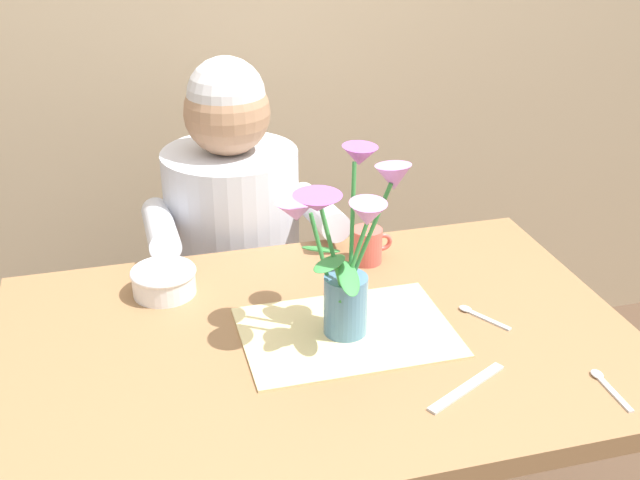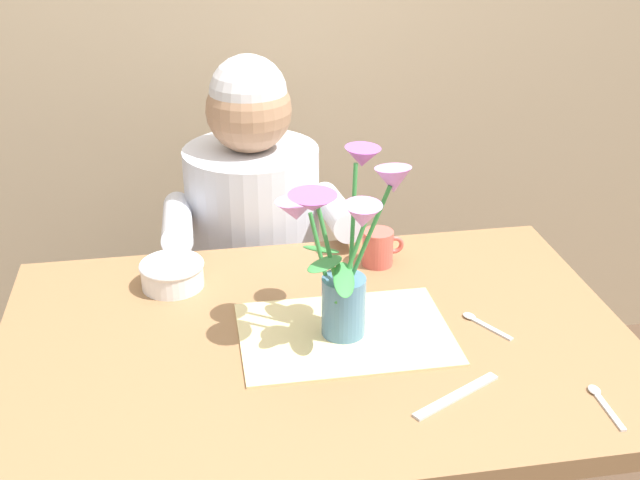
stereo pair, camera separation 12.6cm
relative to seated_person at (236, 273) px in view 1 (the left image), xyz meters
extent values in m
cube|color=olive|center=(0.06, -0.62, 0.16)|extent=(1.20, 0.80, 0.04)
cylinder|color=olive|center=(-0.48, -0.28, -0.21)|extent=(0.06, 0.06, 0.70)
cylinder|color=olive|center=(0.60, -0.28, -0.21)|extent=(0.06, 0.06, 0.70)
cylinder|color=#4C4C56|center=(0.00, 0.00, -0.36)|extent=(0.30, 0.30, 0.40)
cylinder|color=silver|center=(0.00, 0.00, 0.09)|extent=(0.34, 0.34, 0.50)
sphere|color=#A37A5B|center=(0.00, 0.00, 0.44)|extent=(0.21, 0.21, 0.21)
sphere|color=silver|center=(0.00, 0.00, 0.48)|extent=(0.19, 0.19, 0.19)
cylinder|color=silver|center=(-0.19, -0.14, 0.22)|extent=(0.07, 0.33, 0.12)
cylinder|color=silver|center=(0.19, -0.14, 0.22)|extent=(0.07, 0.33, 0.12)
cube|color=beige|center=(0.12, -0.61, 0.18)|extent=(0.40, 0.28, 0.00)
cylinder|color=teal|center=(0.11, -0.61, 0.24)|extent=(0.08, 0.08, 0.12)
cylinder|color=#388E42|center=(0.16, -0.61, 0.37)|extent=(0.08, 0.02, 0.21)
cone|color=#CC7FDB|center=(0.20, -0.61, 0.49)|extent=(0.09, 0.09, 0.05)
sphere|color=#E5D14C|center=(0.20, -0.61, 0.49)|extent=(0.02, 0.02, 0.02)
cylinder|color=#388E42|center=(0.14, -0.57, 0.38)|extent=(0.02, 0.04, 0.24)
cone|color=#A351B7|center=(0.16, -0.53, 0.50)|extent=(0.09, 0.09, 0.04)
sphere|color=#E5D14C|center=(0.16, -0.53, 0.51)|extent=(0.02, 0.02, 0.02)
cylinder|color=#388E42|center=(0.07, -0.59, 0.34)|extent=(0.04, 0.04, 0.15)
cone|color=#CC7FDB|center=(0.03, -0.56, 0.42)|extent=(0.11, 0.11, 0.04)
sphere|color=#E5D14C|center=(0.03, -0.56, 0.43)|extent=(0.02, 0.02, 0.02)
cylinder|color=#388E42|center=(0.08, -0.63, 0.37)|extent=(0.05, 0.05, 0.20)
cone|color=#A351B7|center=(0.05, -0.65, 0.47)|extent=(0.09, 0.09, 0.03)
sphere|color=#E5D14C|center=(0.05, -0.65, 0.47)|extent=(0.02, 0.02, 0.02)
cylinder|color=#388E42|center=(0.12, -0.64, 0.36)|extent=(0.07, 0.02, 0.18)
cone|color=#CC7FDB|center=(0.13, -0.67, 0.45)|extent=(0.07, 0.07, 0.05)
sphere|color=#E5D14C|center=(0.13, -0.67, 0.45)|extent=(0.02, 0.02, 0.02)
ellipsoid|color=#388E42|center=(0.08, -0.56, 0.34)|extent=(0.08, 0.10, 0.04)
ellipsoid|color=#388E42|center=(0.10, -0.67, 0.33)|extent=(0.06, 0.09, 0.04)
ellipsoid|color=#388E42|center=(0.07, -0.65, 0.35)|extent=(0.09, 0.09, 0.01)
cylinder|color=white|center=(-0.20, -0.37, 0.20)|extent=(0.13, 0.13, 0.05)
torus|color=white|center=(-0.20, -0.37, 0.23)|extent=(0.14, 0.14, 0.01)
cube|color=silver|center=(0.27, -0.84, 0.18)|extent=(0.18, 0.11, 0.00)
cylinder|color=#CC564C|center=(0.24, -0.35, 0.22)|extent=(0.07, 0.07, 0.08)
torus|color=#CC564C|center=(0.28, -0.35, 0.22)|extent=(0.04, 0.01, 0.04)
cube|color=silver|center=(0.40, -0.65, 0.18)|extent=(0.06, 0.09, 0.00)
ellipsoid|color=silver|center=(0.37, -0.60, 0.18)|extent=(0.03, 0.03, 0.01)
cube|color=silver|center=(0.50, -0.92, 0.18)|extent=(0.01, 0.10, 0.00)
ellipsoid|color=silver|center=(0.50, -0.86, 0.18)|extent=(0.02, 0.03, 0.01)
camera|label=1|loc=(-0.27, -1.85, 1.02)|focal=45.07mm
camera|label=2|loc=(-0.15, -1.88, 1.02)|focal=45.07mm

